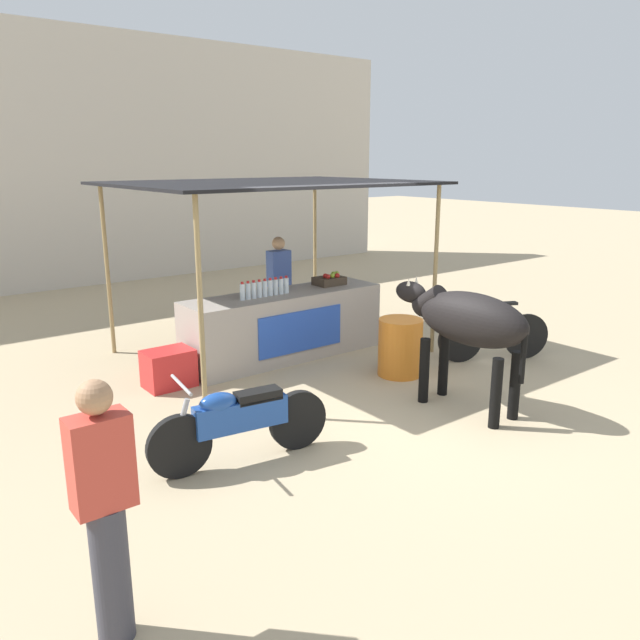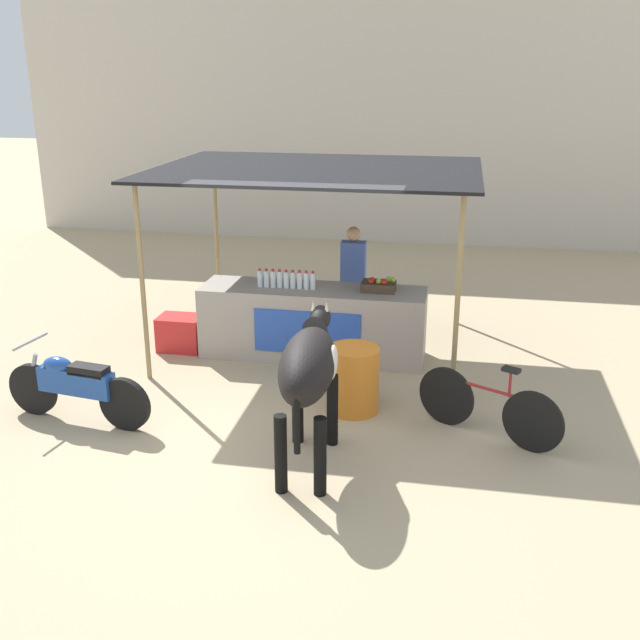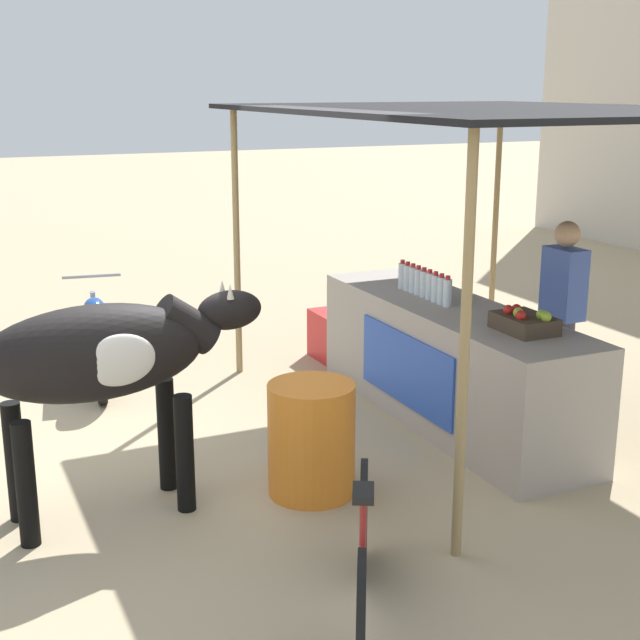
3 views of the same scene
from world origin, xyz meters
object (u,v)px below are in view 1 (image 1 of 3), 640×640
cow (467,322)px  passerby_on_street (105,512)px  water_barrel (400,347)px  cooler_box (169,368)px  stall_counter (284,325)px  motorcycle_parked (239,420)px  vendor_behind_counter (279,288)px  fruit_crate (330,280)px  bicycle_leaning (494,337)px

cow → passerby_on_street: 4.60m
water_barrel → cooler_box: bearing=150.8°
stall_counter → motorcycle_parked: bearing=-132.3°
stall_counter → vendor_behind_counter: size_ratio=1.82×
fruit_crate → cow: 2.91m
bicycle_leaning → motorcycle_parked: bearing=-174.1°
cooler_box → bicycle_leaning: bearing=-24.2°
stall_counter → cooler_box: (-1.85, -0.10, -0.24)m
motorcycle_parked → passerby_on_street: passerby_on_street is taller
motorcycle_parked → cow: bearing=-9.0°
cow → fruit_crate: bearing=83.2°
water_barrel → motorcycle_parked: 3.09m
water_barrel → motorcycle_parked: size_ratio=0.43×
cooler_box → passerby_on_street: bearing=-118.8°
stall_counter → cow: bearing=-79.5°
cooler_box → bicycle_leaning: (4.13, -1.86, 0.11)m
motorcycle_parked → water_barrel: bearing=15.8°
fruit_crate → cow: (-0.34, -2.89, 0.00)m
bicycle_leaning → passerby_on_street: bearing=-162.7°
cooler_box → fruit_crate: bearing=3.1°
cooler_box → water_barrel: water_barrel is taller
fruit_crate → passerby_on_street: passerby_on_street is taller
vendor_behind_counter → bicycle_leaning: size_ratio=1.11×
cow → passerby_on_street: bearing=-166.8°
cooler_box → cow: size_ratio=0.33×
stall_counter → cow: 2.94m
fruit_crate → vendor_behind_counter: size_ratio=0.27×
stall_counter → fruit_crate: bearing=3.2°
motorcycle_parked → passerby_on_street: (-1.75, -1.48, 0.42)m
stall_counter → water_barrel: stall_counter is taller
vendor_behind_counter → motorcycle_parked: bearing=-129.6°
stall_counter → passerby_on_street: passerby_on_street is taller
water_barrel → cow: bearing=-101.2°
stall_counter → vendor_behind_counter: 0.94m
vendor_behind_counter → motorcycle_parked: 4.13m
stall_counter → water_barrel: (0.78, -1.57, -0.10)m
cow → bicycle_leaning: cow is taller
stall_counter → cooler_box: bearing=-177.0°
fruit_crate → vendor_behind_counter: vendor_behind_counter is taller
stall_counter → fruit_crate: 1.03m
fruit_crate → passerby_on_street: bearing=-140.7°
vendor_behind_counter → motorcycle_parked: (-2.62, -3.16, -0.42)m
cow → water_barrel: bearing=78.8°
stall_counter → vendor_behind_counter: vendor_behind_counter is taller
bicycle_leaning → water_barrel: bearing=165.6°
vendor_behind_counter → bicycle_leaning: 3.31m
cooler_box → cow: bearing=-49.1°
vendor_behind_counter → passerby_on_street: (-4.37, -4.65, 0.00)m
stall_counter → bicycle_leaning: bearing=-40.6°
stall_counter → bicycle_leaning: 3.00m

